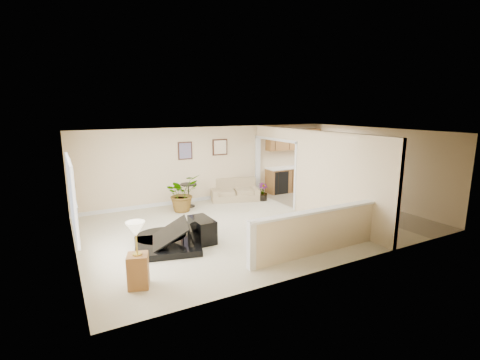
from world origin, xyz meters
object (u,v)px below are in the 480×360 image
accent_table (189,192)px  lamp_stand (137,260)px  palm_plant (182,193)px  piano_bench (202,230)px  loveseat (234,189)px  small_plant (263,193)px  piano (164,224)px

accent_table → lamp_stand: bearing=-119.9°
accent_table → palm_plant: 0.48m
piano_bench → loveseat: 3.92m
loveseat → palm_plant: palm_plant is taller
piano_bench → lamp_stand: 2.37m
small_plant → loveseat: bearing=142.8°
accent_table → piano_bench: bearing=-104.0°
loveseat → lamp_stand: 6.25m
piano → lamp_stand: piano is taller
loveseat → accent_table: size_ratio=2.49×
small_plant → piano_bench: bearing=-142.6°
piano → palm_plant: size_ratio=1.50×
piano_bench → palm_plant: bearing=81.2°
piano_bench → loveseat: (2.43, 3.08, 0.07)m
palm_plant → piano_bench: bearing=-98.8°
piano → piano_bench: size_ratio=2.28×
piano → loveseat: bearing=56.6°
piano → palm_plant: piano is taller
piano → loveseat: piano is taller
loveseat → small_plant: size_ratio=3.13×
lamp_stand → piano_bench: bearing=39.5°
palm_plant → loveseat: bearing=13.7°
piano_bench → small_plant: 4.07m
small_plant → lamp_stand: bearing=-141.8°
palm_plant → lamp_stand: (-2.22, -4.08, -0.04)m
piano → lamp_stand: 1.77m
piano → lamp_stand: size_ratio=1.57×
loveseat → palm_plant: (-2.03, -0.50, 0.20)m
lamp_stand → piano: bearing=59.1°
accent_table → palm_plant: bearing=-134.2°
piano_bench → lamp_stand: size_ratio=0.69×
piano → small_plant: bearing=44.8°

